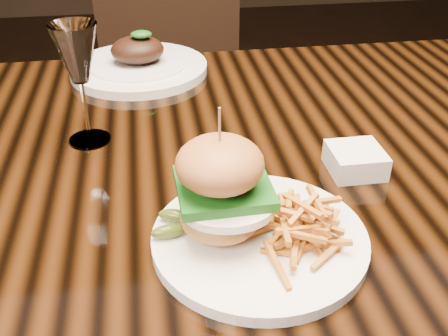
{
  "coord_description": "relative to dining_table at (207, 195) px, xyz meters",
  "views": [
    {
      "loc": [
        -0.08,
        -0.69,
        1.16
      ],
      "look_at": [
        0.01,
        -0.14,
        0.81
      ],
      "focal_mm": 42.0,
      "sensor_mm": 36.0,
      "label": 1
    }
  ],
  "objects": [
    {
      "name": "far_dish",
      "position": [
        -0.1,
        0.35,
        0.09
      ],
      "size": [
        0.28,
        0.28,
        0.09
      ],
      "rotation": [
        0.0,
        0.0,
        -0.29
      ],
      "color": "silver",
      "rests_on": "dining_table"
    },
    {
      "name": "dining_table",
      "position": [
        0.0,
        0.0,
        0.0
      ],
      "size": [
        1.6,
        0.9,
        0.75
      ],
      "color": "black",
      "rests_on": "ground"
    },
    {
      "name": "ramekin",
      "position": [
        0.21,
        -0.08,
        0.09
      ],
      "size": [
        0.08,
        0.08,
        0.04
      ],
      "primitive_type": "cube",
      "rotation": [
        0.0,
        0.0,
        -0.13
      ],
      "color": "silver",
      "rests_on": "dining_table"
    },
    {
      "name": "burger_plate",
      "position": [
        0.03,
        -0.22,
        0.12
      ],
      "size": [
        0.26,
        0.26,
        0.18
      ],
      "rotation": [
        0.0,
        0.0,
        -0.18
      ],
      "color": "silver",
      "rests_on": "dining_table"
    },
    {
      "name": "wine_glass",
      "position": [
        -0.18,
        0.07,
        0.22
      ],
      "size": [
        0.07,
        0.07,
        0.19
      ],
      "color": "white",
      "rests_on": "dining_table"
    },
    {
      "name": "chair_far",
      "position": [
        -0.0,
        0.89,
        -0.13
      ],
      "size": [
        0.46,
        0.47,
        0.95
      ],
      "rotation": [
        0.0,
        0.0,
        -0.01
      ],
      "color": "black",
      "rests_on": "ground"
    }
  ]
}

